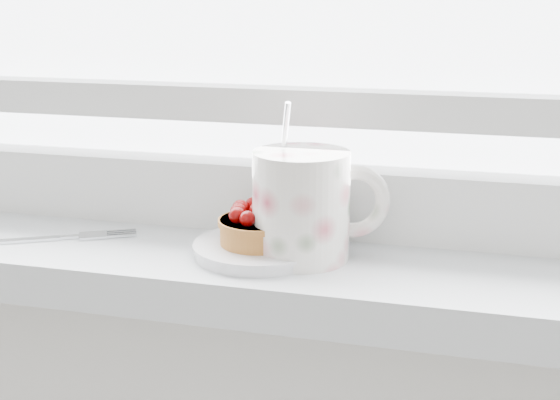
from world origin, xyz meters
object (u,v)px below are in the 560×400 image
(raspberry_tart, at_px, (259,225))
(floral_mug, at_px, (305,203))
(fork, at_px, (45,239))
(saucer, at_px, (259,249))

(raspberry_tart, height_order, floral_mug, floral_mug)
(raspberry_tart, xyz_separation_m, fork, (-0.22, -0.01, -0.03))
(saucer, height_order, floral_mug, floral_mug)
(floral_mug, bearing_deg, saucer, -173.52)
(saucer, xyz_separation_m, fork, (-0.22, -0.01, -0.00))
(saucer, relative_size, fork, 0.75)
(saucer, bearing_deg, fork, -176.42)
(floral_mug, bearing_deg, raspberry_tart, -173.75)
(floral_mug, bearing_deg, fork, -175.94)
(saucer, height_order, fork, saucer)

